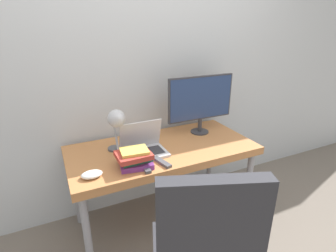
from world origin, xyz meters
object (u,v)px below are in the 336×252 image
desk_lamp (116,122)px  laptop (143,147)px  book_stack (135,158)px  game_controller (92,174)px  monitor (201,100)px

desk_lamp → laptop: bearing=-10.1°
book_stack → game_controller: 0.29m
laptop → desk_lamp: 0.28m
book_stack → game_controller: (-0.29, -0.02, -0.04)m
monitor → desk_lamp: (-0.77, -0.14, -0.03)m
laptop → game_controller: bearing=-156.8°
monitor → book_stack: size_ratio=2.37×
monitor → game_controller: bearing=-161.0°
book_stack → monitor: bearing=24.5°
laptop → book_stack: bearing=-127.4°
desk_lamp → game_controller: desk_lamp is taller
desk_lamp → game_controller: size_ratio=2.69×
desk_lamp → book_stack: size_ratio=1.39×
desk_lamp → book_stack: (0.06, -0.18, -0.21)m
monitor → book_stack: 0.81m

